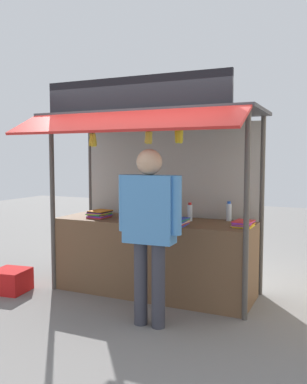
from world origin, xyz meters
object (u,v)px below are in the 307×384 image
at_px(water_bottle_mid_right, 190,212).
at_px(plastic_crate, 11,281).
at_px(magazine_stack_front_right, 243,224).
at_px(banana_bunch_inner_left, 149,137).
at_px(water_bottle_front_left, 127,205).
at_px(magazine_stack_back_left, 100,214).
at_px(water_bottle_left, 229,212).
at_px(vendor_person, 149,221).
at_px(water_bottle_rear_center, 144,206).
at_px(magazine_stack_right, 178,222).
at_px(banana_bunch_leftmost, 93,140).
at_px(banana_bunch_inner_right, 179,136).
at_px(water_bottle_far_left, 164,207).

height_order(water_bottle_mid_right, plastic_crate, water_bottle_mid_right).
relative_size(magazine_stack_front_right, banana_bunch_inner_left, 1.12).
height_order(water_bottle_front_left, magazine_stack_back_left, water_bottle_front_left).
height_order(water_bottle_left, magazine_stack_front_right, water_bottle_left).
height_order(water_bottle_front_left, water_bottle_mid_right, water_bottle_front_left).
relative_size(magazine_stack_back_left, vendor_person, 0.17).
relative_size(water_bottle_rear_center, magazine_stack_back_left, 0.85).
xyz_separation_m(magazine_stack_right, banana_bunch_inner_left, (-0.25, -0.27, 0.96)).
relative_size(water_bottle_rear_center, vendor_person, 0.15).
relative_size(magazine_stack_right, banana_bunch_inner_left, 1.25).
relative_size(magazine_stack_front_right, vendor_person, 0.16).
distance_m(water_bottle_rear_center, banana_bunch_leftmost, 1.22).
distance_m(water_bottle_rear_center, plastic_crate, 1.95).
distance_m(water_bottle_left, magazine_stack_right, 0.72).
xyz_separation_m(water_bottle_left, magazine_stack_right, (-0.45, -0.55, -0.07)).
bearing_deg(water_bottle_mid_right, magazine_stack_back_left, -169.84).
xyz_separation_m(magazine_stack_front_right, banana_bunch_inner_left, (-0.96, -0.45, 0.96)).
bearing_deg(water_bottle_left, banana_bunch_inner_right, -112.74).
distance_m(banana_bunch_inner_left, plastic_crate, 2.56).
xyz_separation_m(water_bottle_mid_right, plastic_crate, (-2.10, -0.84, -0.89)).
relative_size(water_bottle_mid_right, banana_bunch_leftmost, 0.81).
bearing_deg(magazine_stack_back_left, plastic_crate, -146.14).
distance_m(water_bottle_left, banana_bunch_inner_left, 1.40).
xyz_separation_m(water_bottle_rear_center, water_bottle_front_left, (-0.23, -0.06, 0.02)).
height_order(magazine_stack_back_left, vendor_person, vendor_person).
distance_m(banana_bunch_leftmost, plastic_crate, 2.10).
bearing_deg(plastic_crate, magazine_stack_back_left, 33.86).
height_order(water_bottle_far_left, banana_bunch_inner_right, banana_bunch_inner_right).
distance_m(water_bottle_front_left, magazine_stack_back_left, 0.42).
height_order(magazine_stack_back_left, banana_bunch_inner_right, banana_bunch_inner_right).
distance_m(water_bottle_rear_center, magazine_stack_front_right, 1.47).
xyz_separation_m(water_bottle_far_left, magazine_stack_front_right, (1.07, -0.23, -0.11)).
height_order(water_bottle_front_left, water_bottle_left, water_bottle_front_left).
bearing_deg(banana_bunch_leftmost, vendor_person, -25.85).
height_order(magazine_stack_right, banana_bunch_leftmost, banana_bunch_leftmost).
xyz_separation_m(magazine_stack_right, plastic_crate, (-2.08, -0.49, -0.82)).
relative_size(magazine_stack_right, banana_bunch_inner_right, 1.26).
distance_m(water_bottle_left, magazine_stack_back_left, 1.65).
relative_size(magazine_stack_right, vendor_person, 0.18).
bearing_deg(magazine_stack_right, water_bottle_far_left, 131.32).
height_order(water_bottle_far_left, banana_bunch_inner_left, banana_bunch_inner_left).
relative_size(water_bottle_rear_center, banana_bunch_inner_left, 1.00).
bearing_deg(water_bottle_far_left, water_bottle_left, 10.32).
bearing_deg(magazine_stack_back_left, magazine_stack_right, -6.91).
bearing_deg(water_bottle_far_left, water_bottle_mid_right, -9.06).
bearing_deg(magazine_stack_right, water_bottle_mid_right, 87.07).
xyz_separation_m(magazine_stack_front_right, vendor_person, (-0.74, -0.91, 0.11)).
bearing_deg(magazine_stack_front_right, magazine_stack_back_left, -178.72).
height_order(water_bottle_mid_right, magazine_stack_front_right, water_bottle_mid_right).
distance_m(water_bottle_mid_right, banana_bunch_inner_right, 1.09).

